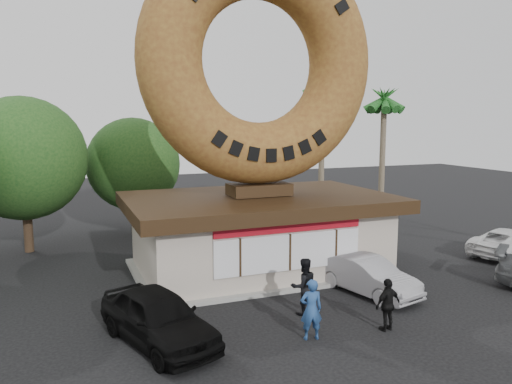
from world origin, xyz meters
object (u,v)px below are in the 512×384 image
Objects in this scene: person_right at (388,305)px; car_silver at (368,276)px; street_lamp at (167,154)px; car_white at (511,243)px; person_center at (304,286)px; car_black at (158,317)px; giant_donut at (259,62)px; person_left at (311,309)px; donut_shop at (259,230)px.

person_right reaches higher than car_silver.
car_white is at bearing -41.96° from street_lamp.
car_silver is 0.87× the size of car_white.
person_center is at bearing -59.75° from person_right.
car_silver is at bearing -9.21° from car_black.
giant_donut is 5.48× the size of person_left.
person_left is 1.95m from person_center.
person_center reaches higher than car_white.
giant_donut is 11.00m from person_right.
car_black is 1.12× the size of car_silver.
street_lamp reaches higher than person_center.
car_black is (-4.97, -0.42, -0.17)m from person_center.
car_black is 17.80m from car_white.
giant_donut reaches higher than donut_shop.
donut_shop is at bearing -90.00° from giant_donut.
person_right is at bearing 131.06° from person_center.
donut_shop is 5.20m from car_silver.
street_lamp is at bearing -76.69° from person_left.
person_left is 4.73m from car_silver.
donut_shop is at bearing 63.17° from car_white.
person_left is (-1.20, -7.05, -0.84)m from donut_shop.
donut_shop reaches higher than car_black.
street_lamp is 4.13× the size of person_center.
person_center reaches higher than person_right.
giant_donut is 11.28m from car_black.
street_lamp is at bearing -84.17° from person_center.
car_white is (10.72, 4.90, -0.17)m from person_right.
person_right is (1.31, -7.39, -8.04)m from giant_donut.
street_lamp is 15.51m from car_silver.
giant_donut is 11.08m from street_lamp.
person_center is at bearing -95.55° from donut_shop.
person_left is 1.11× the size of person_right.
person_right is (1.31, -7.37, -0.93)m from donut_shop.
car_silver is at bearing 86.02° from car_white.
street_lamp is 15.70m from person_center.
giant_donut is 1.27× the size of street_lamp.
car_silver is at bearing -133.78° from person_left.
street_lamp is 4.79× the size of person_right.
car_silver is (2.66, -4.35, -8.19)m from giant_donut.
car_white is at bearing -165.46° from person_right.
street_lamp is (-1.86, 10.02, 2.72)m from donut_shop.
person_left is at bearing -99.64° from donut_shop.
giant_donut is 9.50m from person_center.
person_left is 14.00m from car_white.
donut_shop is 7.11m from giant_donut.
street_lamp reaches higher than car_black.
car_black is at bearing -134.15° from donut_shop.
donut_shop is at bearing -88.54° from person_left.
car_black is at bearing -7.00° from person_left.
person_center reaches higher than car_silver.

